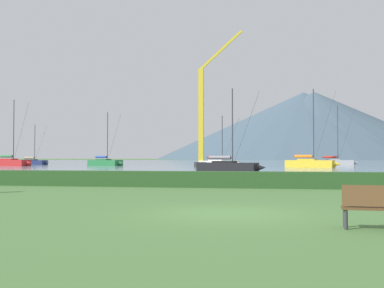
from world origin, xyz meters
The scene contains 14 objects.
ground_plane centered at (0.00, 0.00, 0.00)m, with size 1000.00×1000.00×0.00m, color #477038.
harbor_water centered at (0.00, 137.00, 0.00)m, with size 320.00×246.00×0.00m, color gray.
hedge_line centered at (0.00, 11.00, 0.41)m, with size 80.00×1.20×0.81m, color #284C23.
sailboat_slip_0 centered at (-7.28, 61.14, 0.61)m, with size 7.45×4.31×8.21m.
sailboat_slip_1 centered at (-29.63, 69.45, 0.65)m, with size 7.84×4.53×9.97m.
sailboat_slip_2 centered at (-45.54, 64.11, 0.71)m, with size 8.49×3.86×12.03m.
sailboat_slip_3 centered at (6.77, 59.94, 0.70)m, with size 8.33×4.57×12.00m.
sailboat_slip_4 centered at (-3.46, 36.23, 0.60)m, with size 7.41×3.55×8.84m.
sailboat_slip_5 centered at (-49.13, 78.23, 0.59)m, with size 7.16×2.66×8.55m.
sailboat_slip_6 centered at (12.66, 77.75, 0.66)m, with size 7.79×2.89×11.33m.
park_bench_under_tree centered at (3.51, -2.34, 0.53)m, with size 1.67×0.59×0.95m.
dock_crane centered at (-10.12, 61.77, 7.46)m, with size 7.73×2.00×22.08m.
distant_hill_west_ridge centered at (26.05, 387.81, 28.31)m, with size 248.39×248.39×56.61m, color #425666.
distant_hill_central_peak centered at (34.52, 383.27, 28.12)m, with size 228.86×228.86×56.24m, color #425666.
Camera 1 is at (1.26, -12.69, 1.53)m, focal length 43.37 mm.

